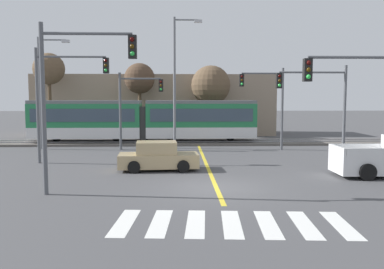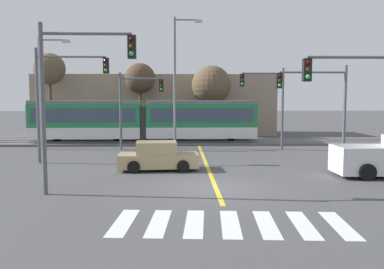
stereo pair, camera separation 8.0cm
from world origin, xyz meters
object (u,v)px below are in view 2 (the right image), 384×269
object	(u,v)px
street_lamp_west	(43,86)
bare_tree_far_west	(50,70)
traffic_light_mid_right	(321,97)
bare_tree_east	(211,85)
traffic_light_near_right	(362,97)
street_lamp_centre	(177,76)
traffic_light_far_left	(135,99)
traffic_light_mid_left	(61,88)
traffic_light_far_right	(268,96)
light_rail_tram	(144,119)
sedan_crossing	(158,157)
bare_tree_west	(140,79)
traffic_light_near_left	(72,83)

from	to	relation	value
street_lamp_west	bare_tree_far_west	bearing A→B (deg)	103.87
traffic_light_mid_right	bare_tree_east	size ratio (longest dim) A/B	0.84
traffic_light_near_right	street_lamp_centre	world-z (taller)	street_lamp_centre
traffic_light_mid_right	traffic_light_far_left	world-z (taller)	traffic_light_mid_right
traffic_light_mid_left	traffic_light_far_right	xyz separation A→B (m)	(13.34, 5.50, -0.46)
traffic_light_near_right	light_rail_tram	bearing A→B (deg)	119.64
traffic_light_far_left	bare_tree_east	bearing A→B (deg)	52.78
sedan_crossing	traffic_light_far_left	xyz separation A→B (m)	(-2.08, 8.59, 3.02)
traffic_light_near_right	street_lamp_west	xyz separation A→B (m)	(-17.27, 14.48, 0.84)
street_lamp_centre	bare_tree_west	world-z (taller)	street_lamp_centre
traffic_light_far_left	traffic_light_far_right	bearing A→B (deg)	-3.41
traffic_light_far_left	traffic_light_far_right	world-z (taller)	traffic_light_far_right
light_rail_tram	traffic_light_far_right	size ratio (longest dim) A/B	3.09
street_lamp_centre	traffic_light_near_right	bearing A→B (deg)	-63.09
traffic_light_near_left	bare_tree_far_west	bearing A→B (deg)	109.44
traffic_light_far_left	street_lamp_centre	xyz separation A→B (m)	(3.05, 0.56, 1.75)
traffic_light_mid_left	bare_tree_west	distance (m)	14.90
traffic_light_mid_left	bare_tree_far_west	size ratio (longest dim) A/B	0.85
traffic_light_far_right	street_lamp_west	size ratio (longest dim) A/B	0.73
sedan_crossing	traffic_light_far_right	xyz separation A→B (m)	(7.60, 8.02, 3.24)
traffic_light_mid_right	bare_tree_west	world-z (taller)	bare_tree_west
sedan_crossing	traffic_light_near_right	size ratio (longest dim) A/B	0.73
traffic_light_mid_left	traffic_light_near_left	world-z (taller)	traffic_light_near_left
sedan_crossing	traffic_light_near_right	world-z (taller)	traffic_light_near_right
traffic_light_mid_left	street_lamp_west	size ratio (longest dim) A/B	0.81
traffic_light_far_left	street_lamp_centre	bearing A→B (deg)	10.30
light_rail_tram	street_lamp_centre	world-z (taller)	street_lamp_centre
traffic_light_near_right	bare_tree_far_west	distance (m)	29.17
street_lamp_centre	bare_tree_far_west	size ratio (longest dim) A/B	1.24
bare_tree_east	sedan_crossing	bearing A→B (deg)	-103.88
bare_tree_east	street_lamp_west	bearing A→B (deg)	-149.24
light_rail_tram	traffic_light_far_right	distance (m)	10.54
traffic_light_far_left	street_lamp_west	bearing A→B (deg)	176.32
traffic_light_far_right	bare_tree_east	distance (m)	9.48
traffic_light_far_left	bare_tree_east	xyz separation A→B (m)	(6.23, 8.20, 1.25)
traffic_light_far_right	bare_tree_west	world-z (taller)	bare_tree_west
traffic_light_mid_right	street_lamp_west	xyz separation A→B (m)	(-18.46, 6.39, 0.86)
traffic_light_near_right	bare_tree_east	size ratio (longest dim) A/B	0.86
light_rail_tram	bare_tree_far_west	world-z (taller)	bare_tree_far_west
traffic_light_near_right	traffic_light_far_right	size ratio (longest dim) A/B	0.98
traffic_light_mid_right	bare_tree_west	xyz separation A→B (m)	(-12.11, 14.38, 1.70)
bare_tree_east	traffic_light_far_left	bearing A→B (deg)	-127.22
sedan_crossing	street_lamp_centre	bearing A→B (deg)	83.90
sedan_crossing	street_lamp_centre	xyz separation A→B (m)	(0.98, 9.15, 4.77)
traffic_light_far_left	traffic_light_mid_right	bearing A→B (deg)	-27.04
traffic_light_far_right	bare_tree_west	xyz separation A→B (m)	(-10.13, 9.00, 1.62)
sedan_crossing	bare_tree_far_west	xyz separation A→B (m)	(-10.72, 16.45, 5.67)
bare_tree_east	traffic_light_far_right	bearing A→B (deg)	-68.54
traffic_light_near_right	street_lamp_centre	distance (m)	16.45
bare_tree_far_west	bare_tree_west	world-z (taller)	bare_tree_far_west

